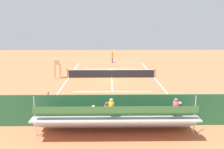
{
  "coord_description": "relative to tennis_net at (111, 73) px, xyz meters",
  "views": [
    {
      "loc": [
        0.4,
        29.03,
        6.36
      ],
      "look_at": [
        0.0,
        4.0,
        1.2
      ],
      "focal_mm": 40.8,
      "sensor_mm": 36.0,
      "label": 1
    }
  ],
  "objects": [
    {
      "name": "line_judge",
      "position": [
        4.3,
        13.21,
        0.51
      ],
      "size": [
        0.45,
        0.56,
        1.93
      ],
      "color": "#232328",
      "rests_on": "ground"
    },
    {
      "name": "court_line_markings",
      "position": [
        0.0,
        -0.04,
        -0.5
      ],
      "size": [
        10.1,
        22.2,
        0.01
      ],
      "color": "white",
      "rests_on": "ground"
    },
    {
      "name": "courtside_bench",
      "position": [
        -2.56,
        13.27,
        0.06
      ],
      "size": [
        1.8,
        0.4,
        0.93
      ],
      "color": "#234C2D",
      "rests_on": "ground"
    },
    {
      "name": "tennis_player",
      "position": [
        -0.28,
        -11.06,
        0.51
      ],
      "size": [
        0.41,
        0.55,
        1.93
      ],
      "color": "navy",
      "rests_on": "ground"
    },
    {
      "name": "ground_plane",
      "position": [
        0.0,
        0.0,
        -0.5
      ],
      "size": [
        60.0,
        60.0,
        0.0
      ],
      "primitive_type": "plane",
      "color": "#CC7047"
    },
    {
      "name": "equipment_bag",
      "position": [
        -0.92,
        13.4,
        -0.32
      ],
      "size": [
        0.9,
        0.36,
        0.36
      ],
      "primitive_type": "cube",
      "color": "black",
      "rests_on": "ground"
    },
    {
      "name": "tennis_ball_near",
      "position": [
        -2.41,
        -7.12,
        -0.47
      ],
      "size": [
        0.07,
        0.07,
        0.07
      ],
      "primitive_type": "sphere",
      "color": "#CCDB33",
      "rests_on": "ground"
    },
    {
      "name": "umpire_chair",
      "position": [
        6.2,
        0.33,
        0.81
      ],
      "size": [
        0.67,
        0.67,
        2.14
      ],
      "color": "#A88456",
      "rests_on": "ground"
    },
    {
      "name": "bleacher_stand",
      "position": [
        -0.09,
        15.37,
        0.43
      ],
      "size": [
        9.06,
        2.4,
        2.48
      ],
      "color": "#B2B2B7",
      "rests_on": "ground"
    },
    {
      "name": "tennis_net",
      "position": [
        0.0,
        0.0,
        0.0
      ],
      "size": [
        10.3,
        0.1,
        1.07
      ],
      "color": "black",
      "rests_on": "ground"
    },
    {
      "name": "tennis_racket",
      "position": [
        0.59,
        -10.51,
        -0.49
      ],
      "size": [
        0.32,
        0.57,
        0.03
      ],
      "color": "black",
      "rests_on": "ground"
    },
    {
      "name": "backdrop_wall",
      "position": [
        0.0,
        14.0,
        0.5
      ],
      "size": [
        18.0,
        0.16,
        2.0
      ],
      "primitive_type": "cube",
      "color": "#235633",
      "rests_on": "ground"
    }
  ]
}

